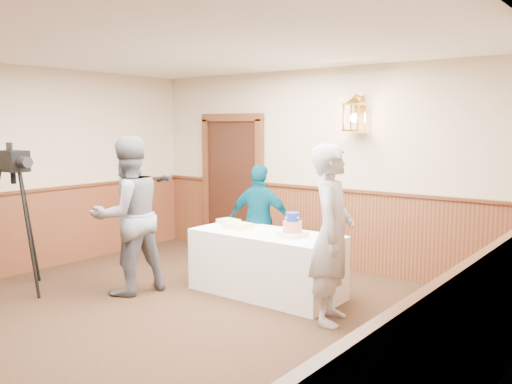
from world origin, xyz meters
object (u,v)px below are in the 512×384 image
at_px(tv_camera_rig, 16,229).
at_px(interviewer, 128,216).
at_px(tiered_cake, 292,227).
at_px(assistant_p, 260,222).
at_px(sheet_cake_green, 228,221).
at_px(display_table, 266,263).
at_px(sheet_cake_yellow, 238,226).
at_px(baker, 332,234).

bearing_deg(tv_camera_rig, interviewer, 36.63).
bearing_deg(interviewer, tiered_cake, 129.23).
relative_size(interviewer, assistant_p, 1.25).
bearing_deg(sheet_cake_green, display_table, -12.28).
xyz_separation_m(sheet_cake_green, tv_camera_rig, (-1.73, -1.90, -0.01)).
bearing_deg(assistant_p, sheet_cake_yellow, 79.54).
relative_size(sheet_cake_green, tv_camera_rig, 0.15).
relative_size(tiered_cake, sheet_cake_green, 1.18).
height_order(baker, tv_camera_rig, baker).
relative_size(baker, tv_camera_rig, 1.07).
distance_m(sheet_cake_yellow, tv_camera_rig, 2.67).
xyz_separation_m(display_table, baker, (1.07, -0.33, 0.54)).
bearing_deg(interviewer, sheet_cake_green, 161.50).
distance_m(assistant_p, tv_camera_rig, 2.99).
bearing_deg(sheet_cake_green, assistant_p, 55.33).
bearing_deg(assistant_p, tiered_cake, 132.67).
distance_m(interviewer, assistant_p, 1.71).
relative_size(tiered_cake, assistant_p, 0.20).
bearing_deg(interviewer, baker, 115.53).
height_order(sheet_cake_green, tv_camera_rig, tv_camera_rig).
distance_m(sheet_cake_green, tv_camera_rig, 2.57).
xyz_separation_m(sheet_cake_yellow, assistant_p, (-0.05, 0.51, -0.03)).
distance_m(sheet_cake_green, assistant_p, 0.43).
xyz_separation_m(display_table, sheet_cake_green, (-0.72, 0.16, 0.41)).
bearing_deg(display_table, tv_camera_rig, -144.63).
xyz_separation_m(display_table, interviewer, (-1.35, -0.95, 0.56)).
bearing_deg(sheet_cake_green, interviewer, -119.63).
relative_size(display_table, baker, 0.99).
relative_size(display_table, sheet_cake_yellow, 5.70).
height_order(sheet_cake_yellow, baker, baker).
bearing_deg(sheet_cake_yellow, interviewer, -134.06).
height_order(display_table, tiered_cake, tiered_cake).
height_order(display_table, sheet_cake_green, sheet_cake_green).
height_order(sheet_cake_yellow, sheet_cake_green, sheet_cake_yellow).
bearing_deg(display_table, interviewer, -144.87).
bearing_deg(assistant_p, interviewer, 43.48).
distance_m(sheet_cake_yellow, assistant_p, 0.51).
distance_m(display_table, sheet_cake_green, 0.84).
relative_size(sheet_cake_green, assistant_p, 0.17).
xyz_separation_m(display_table, tiered_cake, (0.38, -0.02, 0.48)).
height_order(sheet_cake_green, baker, baker).
height_order(tiered_cake, sheet_cake_green, tiered_cake).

